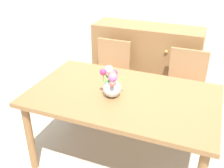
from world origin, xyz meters
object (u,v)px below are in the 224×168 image
Objects in this scene: chair_left at (111,72)px; flower_vase at (112,84)px; chair_right at (185,84)px; dresser at (146,62)px; dining_table at (123,102)px.

flower_vase reaches higher than chair_left.
flower_vase reaches higher than chair_right.
chair_left and chair_right have the same top height.
chair_left is 0.64× the size of dresser.
chair_right is (0.90, 0.00, 0.00)m from chair_left.
chair_left is 0.90m from chair_right.
dresser is (-0.14, 1.33, -0.17)m from dining_table.
flower_vase is at bearing 60.10° from chair_right.
chair_left is (-0.45, 0.84, -0.15)m from dining_table.
chair_right reaches higher than dining_table.
chair_right is 0.77m from dresser.
chair_right is at bearing -40.03° from dresser.
dresser reaches higher than dining_table.
chair_left is at bearing 118.24° from dining_table.
chair_left is at bearing 0.00° from chair_right.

